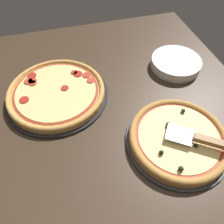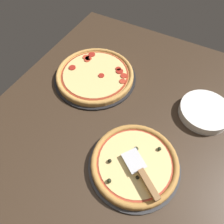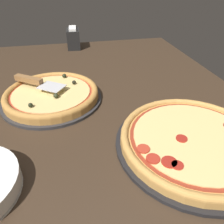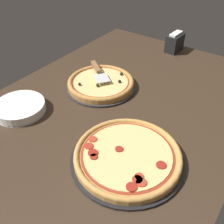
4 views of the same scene
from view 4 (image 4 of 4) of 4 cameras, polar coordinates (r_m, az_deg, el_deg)
The scene contains 8 objects.
ground_plane at distance 122.10cm, azimuth 1.55°, elevation 0.95°, with size 154.17×110.20×3.60cm, color #38281C.
pizza_pan_front at distance 132.93cm, azimuth -2.42°, elevation 5.62°, with size 35.29×35.29×1.00cm, color #2D2D30.
pizza_front at distance 131.78cm, azimuth -2.45°, elevation 6.40°, with size 33.17×33.17×4.19cm.
pizza_pan_back at distance 96.15cm, azimuth 3.39°, elevation -10.15°, with size 41.12×41.12×1.00cm, color black.
pizza_back at distance 94.64cm, azimuth 3.42°, elevation -9.36°, with size 38.65×38.65×2.91cm.
serving_spatula at distance 136.66cm, azimuth -3.25°, elevation 9.28°, with size 15.02×18.82×2.00cm.
plate_stack at distance 122.58cm, azimuth -19.40°, elevation 0.89°, with size 22.11×22.11×4.20cm.
napkin_holder at distance 172.05cm, azimuth 13.50°, elevation 14.53°, with size 12.38×7.76×11.72cm.
Camera 4 is at (80.59, 53.72, 72.55)cm, focal length 42.00 mm.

